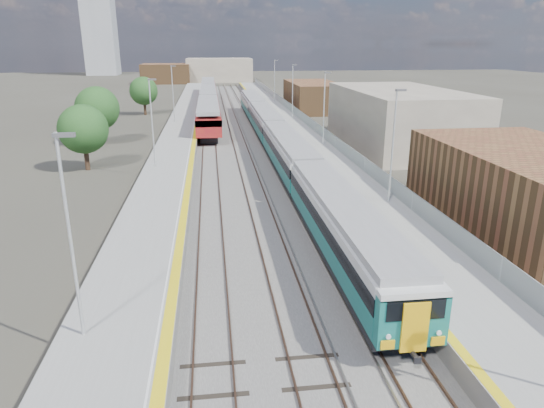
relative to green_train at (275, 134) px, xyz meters
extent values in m
plane|color=#47443A|center=(-1.50, 7.38, -2.06)|extent=(320.00, 320.00, 0.00)
cube|color=#565451|center=(-3.75, 9.88, -2.03)|extent=(10.50, 155.00, 0.06)
cube|color=#4C3323|center=(-0.72, 12.38, -1.95)|extent=(0.07, 160.00, 0.14)
cube|color=#4C3323|center=(0.72, 12.38, -1.95)|extent=(0.07, 160.00, 0.14)
cube|color=#4C3323|center=(-4.22, 12.38, -1.95)|extent=(0.07, 160.00, 0.14)
cube|color=#4C3323|center=(-2.78, 12.38, -1.95)|extent=(0.07, 160.00, 0.14)
cube|color=#4C3323|center=(-7.72, 12.38, -1.95)|extent=(0.07, 160.00, 0.14)
cube|color=#4C3323|center=(-6.28, 12.38, -1.95)|extent=(0.07, 160.00, 0.14)
cube|color=gray|center=(-1.05, 12.38, -1.96)|extent=(0.08, 160.00, 0.10)
cube|color=gray|center=(-2.45, 12.38, -1.96)|extent=(0.08, 160.00, 0.10)
cube|color=slate|center=(3.75, 9.88, -1.56)|extent=(4.70, 155.00, 1.00)
cube|color=gray|center=(3.75, 9.88, -1.05)|extent=(4.70, 155.00, 0.03)
cube|color=gold|center=(1.65, 9.88, -1.03)|extent=(0.40, 155.00, 0.01)
cube|color=gray|center=(5.95, 9.88, -0.46)|extent=(0.06, 155.00, 1.20)
cylinder|color=#9EA0A3|center=(5.10, -20.62, 2.71)|extent=(0.12, 0.12, 7.50)
cube|color=#4C4C4F|center=(5.35, -20.62, 6.36)|extent=(0.70, 0.18, 0.14)
cylinder|color=#9EA0A3|center=(5.10, -0.62, 2.71)|extent=(0.12, 0.12, 7.50)
cube|color=#4C4C4F|center=(5.35, -0.62, 6.36)|extent=(0.70, 0.18, 0.14)
cylinder|color=#9EA0A3|center=(5.10, 19.38, 2.71)|extent=(0.12, 0.12, 7.50)
cube|color=#4C4C4F|center=(5.35, 19.38, 6.36)|extent=(0.70, 0.18, 0.14)
cylinder|color=#9EA0A3|center=(5.10, 39.38, 2.71)|extent=(0.12, 0.12, 7.50)
cube|color=#4C4C4F|center=(5.35, 39.38, 6.36)|extent=(0.70, 0.18, 0.14)
cube|color=slate|center=(-10.55, 9.88, -1.56)|extent=(4.30, 155.00, 1.00)
cube|color=gray|center=(-10.55, 9.88, -1.05)|extent=(4.30, 155.00, 0.03)
cube|color=gold|center=(-8.65, 9.88, -1.03)|extent=(0.45, 155.00, 0.01)
cube|color=silver|center=(-9.00, 9.88, -1.03)|extent=(0.08, 155.00, 0.01)
cylinder|color=#9EA0A3|center=(-11.70, -34.62, 2.71)|extent=(0.12, 0.12, 7.50)
cube|color=#4C4C4F|center=(-11.45, -34.62, 6.36)|extent=(0.70, 0.18, 0.14)
cylinder|color=#9EA0A3|center=(-11.70, -8.62, 2.71)|extent=(0.12, 0.12, 7.50)
cube|color=#4C4C4F|center=(-11.45, -8.62, 6.36)|extent=(0.70, 0.18, 0.14)
cylinder|color=#9EA0A3|center=(-11.70, 17.38, 2.71)|extent=(0.12, 0.12, 7.50)
cube|color=#4C4C4F|center=(-11.45, 17.38, 6.36)|extent=(0.70, 0.18, 0.14)
cube|color=brown|center=(12.50, -24.62, 0.54)|extent=(9.00, 16.00, 5.20)
cube|color=gray|center=(14.50, 2.38, 1.14)|extent=(11.00, 22.00, 6.40)
cube|color=brown|center=(11.50, 35.38, 0.34)|extent=(8.00, 18.00, 4.80)
cube|color=gray|center=(-3.50, 107.38, 1.44)|extent=(20.00, 14.00, 7.00)
cube|color=brown|center=(-19.50, 102.38, 0.74)|extent=(14.00, 12.00, 5.60)
cube|color=gray|center=(-46.50, 147.38, 17.94)|extent=(11.00, 11.00, 40.00)
cube|color=black|center=(0.00, -27.48, -1.25)|extent=(2.50, 17.95, 0.42)
cube|color=#125C55|center=(0.00, -27.48, -0.51)|extent=(2.60, 17.95, 1.05)
cube|color=black|center=(0.00, -27.48, 0.32)|extent=(2.65, 17.95, 0.72)
cube|color=silver|center=(0.00, -27.48, 0.89)|extent=(2.60, 17.95, 0.44)
cube|color=gray|center=(0.00, -27.48, 1.28)|extent=(2.30, 17.95, 0.37)
cube|color=black|center=(0.00, -9.03, -1.25)|extent=(2.50, 17.95, 0.42)
cube|color=#125C55|center=(0.00, -9.03, -0.51)|extent=(2.60, 17.95, 1.05)
cube|color=black|center=(0.00, -9.03, 0.32)|extent=(2.65, 17.95, 0.72)
cube|color=silver|center=(0.00, -9.03, 0.89)|extent=(2.60, 17.95, 0.44)
cube|color=gray|center=(0.00, -9.03, 1.28)|extent=(2.30, 17.95, 0.37)
cube|color=black|center=(0.00, 9.43, -1.25)|extent=(2.50, 17.95, 0.42)
cube|color=#125C55|center=(0.00, 9.43, -0.51)|extent=(2.60, 17.95, 1.05)
cube|color=black|center=(0.00, 9.43, 0.32)|extent=(2.65, 17.95, 0.72)
cube|color=silver|center=(0.00, 9.43, 0.89)|extent=(2.60, 17.95, 0.44)
cube|color=gray|center=(0.00, 9.43, 1.28)|extent=(2.30, 17.95, 0.37)
cube|color=black|center=(0.00, 27.88, -1.25)|extent=(2.50, 17.95, 0.42)
cube|color=#125C55|center=(0.00, 27.88, -0.51)|extent=(2.60, 17.95, 1.05)
cube|color=black|center=(0.00, 27.88, 0.32)|extent=(2.65, 17.95, 0.72)
cube|color=silver|center=(0.00, 27.88, 0.89)|extent=(2.60, 17.95, 0.44)
cube|color=gray|center=(0.00, 27.88, 1.28)|extent=(2.30, 17.95, 0.37)
cube|color=#125C55|center=(0.00, -36.68, -0.08)|extent=(2.58, 0.55, 1.93)
cube|color=black|center=(0.00, -36.97, 0.48)|extent=(2.12, 0.06, 0.74)
cube|color=gold|center=(0.00, -37.03, -0.17)|extent=(0.97, 0.09, 1.93)
cube|color=black|center=(-7.00, 13.96, -1.56)|extent=(2.02, 17.16, 0.70)
cube|color=maroon|center=(-7.00, 13.96, 0.12)|extent=(2.98, 20.19, 2.13)
cube|color=black|center=(-7.00, 13.96, 0.65)|extent=(3.04, 20.19, 0.74)
cube|color=gray|center=(-7.00, 13.96, 1.72)|extent=(2.66, 20.19, 0.43)
cube|color=black|center=(-7.00, 34.65, -1.56)|extent=(2.02, 17.16, 0.70)
cube|color=maroon|center=(-7.00, 34.65, 0.12)|extent=(2.98, 20.19, 2.13)
cube|color=black|center=(-7.00, 34.65, 0.65)|extent=(3.04, 20.19, 0.74)
cube|color=gray|center=(-7.00, 34.65, 1.72)|extent=(2.66, 20.19, 0.43)
cube|color=black|center=(-7.00, 55.33, -1.56)|extent=(2.02, 17.16, 0.70)
cube|color=maroon|center=(-7.00, 55.33, 0.12)|extent=(2.98, 20.19, 2.13)
cube|color=black|center=(-7.00, 55.33, 0.65)|extent=(3.04, 20.19, 0.74)
cube|color=gray|center=(-7.00, 55.33, 1.72)|extent=(2.66, 20.19, 0.43)
cylinder|color=#382619|center=(-18.32, -4.95, -0.99)|extent=(0.44, 0.44, 2.12)
sphere|color=#1B441A|center=(-18.32, -4.95, 1.78)|extent=(4.48, 4.48, 4.48)
cylinder|color=#382619|center=(-19.56, 7.13, -0.88)|extent=(0.44, 0.44, 2.34)
sphere|color=#1B441A|center=(-19.56, 7.13, 2.17)|extent=(4.94, 4.94, 4.94)
cylinder|color=#382619|center=(-17.50, 32.40, -0.97)|extent=(0.44, 0.44, 2.16)
sphere|color=#1B441A|center=(-17.50, 32.40, 1.85)|extent=(4.57, 4.57, 4.57)
cylinder|color=#382619|center=(23.16, 17.80, -1.07)|extent=(0.44, 0.44, 1.96)
sphere|color=#1B441A|center=(23.16, 17.80, 1.49)|extent=(4.14, 4.14, 4.14)
camera|label=1|loc=(-6.73, -50.84, 9.15)|focal=32.00mm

